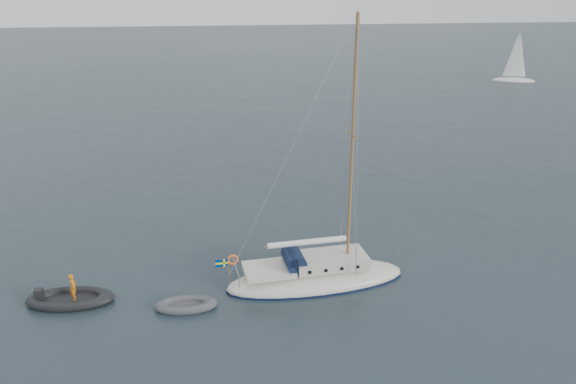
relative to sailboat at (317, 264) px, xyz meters
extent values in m
plane|color=black|center=(1.00, 0.79, -1.00)|extent=(300.00, 300.00, 0.00)
ellipsoid|color=silver|center=(0.00, 0.00, -0.85)|extent=(8.78, 2.73, 1.46)
cube|color=beige|center=(0.68, 0.00, 0.15)|extent=(3.51, 1.85, 0.54)
cube|color=silver|center=(-2.35, 0.00, 0.00)|extent=(2.34, 1.85, 0.24)
cylinder|color=#0F1A33|center=(-1.13, 0.00, 0.42)|extent=(0.94, 1.61, 0.94)
cube|color=#0F1A33|center=(-1.32, 0.00, 0.62)|extent=(0.44, 1.61, 0.39)
cylinder|color=olive|center=(1.56, 0.00, 5.74)|extent=(0.15, 0.15, 11.71)
cylinder|color=olive|center=(1.56, 0.00, 6.32)|extent=(0.05, 2.15, 0.05)
cylinder|color=olive|center=(-0.49, 0.00, 1.20)|extent=(4.10, 0.10, 0.10)
cylinder|color=silver|center=(-0.49, 0.00, 1.25)|extent=(3.81, 0.27, 0.27)
cylinder|color=#9C9CA4|center=(-3.91, 0.00, 0.42)|extent=(0.04, 2.15, 0.04)
torus|color=#FE5E19|center=(-3.96, 0.59, 0.42)|extent=(0.53, 0.10, 0.53)
cylinder|color=olive|center=(-4.25, 0.00, 0.32)|extent=(0.03, 0.03, 0.88)
cube|color=navy|center=(-4.54, 0.00, 0.61)|extent=(0.59, 0.02, 0.37)
cube|color=yellow|center=(-4.54, 0.00, 0.61)|extent=(0.61, 0.03, 0.09)
cube|color=yellow|center=(-4.43, 0.00, 0.61)|extent=(0.09, 0.03, 0.39)
cylinder|color=black|center=(-0.59, 0.94, 0.15)|extent=(0.18, 0.06, 0.18)
cylinder|color=black|center=(-0.59, -0.94, 0.15)|extent=(0.18, 0.06, 0.18)
cylinder|color=black|center=(0.19, 0.94, 0.15)|extent=(0.18, 0.06, 0.18)
cylinder|color=black|center=(0.19, -0.94, 0.15)|extent=(0.18, 0.06, 0.18)
cylinder|color=black|center=(0.97, 0.94, 0.15)|extent=(0.18, 0.06, 0.18)
cylinder|color=black|center=(0.97, -0.94, 0.15)|extent=(0.18, 0.06, 0.18)
cylinder|color=black|center=(1.75, 0.94, 0.15)|extent=(0.18, 0.06, 0.18)
cylinder|color=black|center=(1.75, -0.94, 0.15)|extent=(0.18, 0.06, 0.18)
cube|color=#494A4F|center=(-6.20, -1.53, -0.88)|extent=(1.71, 0.71, 0.10)
cube|color=black|center=(-11.45, -0.41, -0.85)|extent=(2.47, 1.03, 0.12)
cube|color=black|center=(-12.79, -0.41, -0.53)|extent=(0.36, 0.36, 0.62)
imported|color=orange|center=(-11.25, -0.41, -0.17)|extent=(0.41, 0.53, 1.29)
ellipsoid|color=silver|center=(37.13, 51.45, -0.95)|extent=(5.80, 1.93, 0.97)
cylinder|color=#9C9CA4|center=(37.13, 51.45, 2.87)|extent=(0.10, 0.10, 6.76)
cone|color=silver|center=(37.08, 51.45, 2.87)|extent=(3.09, 3.09, 6.28)
camera|label=1|loc=(-4.31, -23.55, 13.00)|focal=35.00mm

